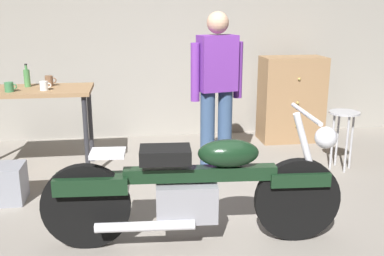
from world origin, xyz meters
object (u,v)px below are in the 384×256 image
object	(u,v)px
mug_white_ceramic	(44,86)
wooden_dresser	(291,99)
shop_stool	(343,125)
mug_brown_stoneware	(49,81)
motorcycle	(196,187)
person_standing	(217,86)
mug_green_speckled	(9,87)
bottle	(27,78)

from	to	relation	value
mug_white_ceramic	wooden_dresser	bearing A→B (deg)	16.71
shop_stool	mug_brown_stoneware	size ratio (longest dim) A/B	5.45
shop_stool	wooden_dresser	distance (m)	1.15
motorcycle	mug_white_ceramic	xyz separation A→B (m)	(-1.30, 1.60, 0.50)
person_standing	shop_stool	distance (m)	1.43
shop_stool	mug_brown_stoneware	bearing A→B (deg)	170.71
wooden_dresser	mug_brown_stoneware	xyz separation A→B (m)	(-2.92, -0.63, 0.41)
mug_brown_stoneware	mug_green_speckled	size ratio (longest dim) A/B	0.99
shop_stool	mug_brown_stoneware	distance (m)	3.16
motorcycle	bottle	bearing A→B (deg)	133.19
person_standing	mug_green_speckled	world-z (taller)	person_standing
mug_brown_stoneware	mug_green_speckled	xyz separation A→B (m)	(-0.33, -0.28, -0.01)
person_standing	bottle	size ratio (longest dim) A/B	6.93
mug_brown_stoneware	mug_white_ceramic	size ratio (longest dim) A/B	1.03
mug_brown_stoneware	wooden_dresser	bearing A→B (deg)	12.22
mug_white_ceramic	mug_brown_stoneware	bearing A→B (deg)	87.68
motorcycle	wooden_dresser	bearing A→B (deg)	60.45
person_standing	mug_brown_stoneware	xyz separation A→B (m)	(-1.72, 0.39, 0.03)
mug_brown_stoneware	bottle	xyz separation A→B (m)	(-0.22, -0.01, 0.04)
mug_brown_stoneware	mug_white_ceramic	bearing A→B (deg)	-92.32
mug_white_ceramic	bottle	size ratio (longest dim) A/B	0.47
bottle	shop_stool	bearing A→B (deg)	-8.55
person_standing	mug_green_speckled	xyz separation A→B (m)	(-2.06, 0.11, 0.02)
shop_stool	wooden_dresser	world-z (taller)	wooden_dresser
person_standing	bottle	bearing A→B (deg)	-24.98
wooden_dresser	person_standing	bearing A→B (deg)	-139.37
mug_white_ceramic	motorcycle	bearing A→B (deg)	-50.86
shop_stool	bottle	distance (m)	3.38
wooden_dresser	mug_brown_stoneware	bearing A→B (deg)	-167.78
shop_stool	mug_white_ceramic	xyz separation A→B (m)	(-3.09, 0.26, 0.45)
person_standing	shop_stool	xyz separation A→B (m)	(1.36, -0.11, -0.43)
person_standing	mug_green_speckled	bearing A→B (deg)	-16.78
motorcycle	person_standing	bearing A→B (deg)	77.17
person_standing	bottle	world-z (taller)	person_standing
mug_brown_stoneware	mug_green_speckled	world-z (taller)	mug_brown_stoneware
wooden_dresser	bottle	world-z (taller)	bottle
wooden_dresser	mug_green_speckled	size ratio (longest dim) A/B	9.23
motorcycle	mug_green_speckled	distance (m)	2.31
mug_white_ceramic	bottle	xyz separation A→B (m)	(-0.21, 0.24, 0.05)
person_standing	shop_stool	bearing A→B (deg)	161.59
mug_brown_stoneware	mug_white_ceramic	xyz separation A→B (m)	(-0.01, -0.25, -0.01)
person_standing	wooden_dresser	world-z (taller)	person_standing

